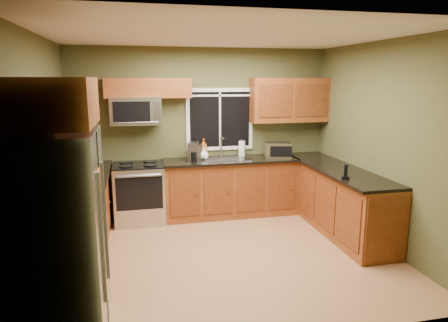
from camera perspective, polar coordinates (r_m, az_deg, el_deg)
name	(u,v)px	position (r m, az deg, el deg)	size (l,w,h in m)	color
floor	(226,254)	(5.25, 0.31, -13.17)	(4.20, 4.20, 0.00)	#AD774C
ceiling	(226,35)	(4.79, 0.35, 17.57)	(4.20, 4.20, 0.00)	white
back_wall	(202,132)	(6.59, -3.19, 4.18)	(4.20, 4.20, 0.00)	#4C4E2A
front_wall	(278,191)	(3.16, 7.67, -4.20)	(4.20, 4.20, 0.00)	#4C4E2A
left_wall	(41,158)	(4.84, -24.71, 0.37)	(3.60, 3.60, 0.00)	#4C4E2A
right_wall	(380,145)	(5.69, 21.43, 2.19)	(3.60, 3.60, 0.00)	#4C4E2A
window	(220,119)	(6.61, -0.60, 5.98)	(1.12, 0.03, 1.02)	white
base_cabinets_left	(81,219)	(5.46, -19.79, -7.81)	(0.60, 2.65, 0.90)	brown
countertop_left	(80,183)	(5.33, -19.87, -3.03)	(0.65, 2.65, 0.04)	black
base_cabinets_back	(230,188)	(6.56, 0.92, -3.86)	(2.17, 0.60, 0.90)	brown
countertop_back	(231,160)	(6.43, 0.99, 0.12)	(2.17, 0.65, 0.04)	black
base_cabinets_peninsula	(336,199)	(6.18, 15.70, -5.29)	(0.60, 2.52, 0.90)	brown
countertop_peninsula	(336,168)	(6.06, 15.70, -1.03)	(0.65, 2.50, 0.04)	black
upper_cabinets_left	(60,108)	(5.21, -22.34, 6.98)	(0.33, 2.65, 0.72)	brown
upper_cabinets_back_left	(148,88)	(6.29, -10.79, 10.22)	(1.30, 0.33, 0.30)	brown
upper_cabinets_back_right	(289,100)	(6.78, 9.33, 8.58)	(1.30, 0.33, 0.72)	brown
upper_cabinet_over_fridge	(45,102)	(3.42, -24.17, 7.67)	(0.72, 0.90, 0.38)	brown
refrigerator	(58,239)	(3.66, -22.66, -10.24)	(0.74, 0.90, 1.80)	#B7B7BC
range	(139,193)	(6.36, -12.00, -4.46)	(0.76, 0.69, 0.94)	#B7B7BC
microwave	(136,111)	(6.27, -12.51, 7.03)	(0.76, 0.41, 0.42)	#B7B7BC
sink	(224,158)	(6.41, -0.05, 0.39)	(0.60, 0.42, 0.36)	slate
toaster_oven	(278,150)	(6.57, 7.67, 1.58)	(0.46, 0.39, 0.25)	#B7B7BC
coffee_maker	(193,152)	(6.28, -4.40, 1.26)	(0.21, 0.26, 0.29)	slate
kettle	(198,151)	(6.40, -3.77, 1.43)	(0.19, 0.19, 0.29)	#B7B7BC
paper_towel_roll	(242,149)	(6.65, 2.55, 1.78)	(0.14, 0.14, 0.28)	white
soap_bottle_a	(204,148)	(6.52, -2.92, 1.85)	(0.12, 0.12, 0.31)	#D86114
soap_bottle_c	(204,154)	(6.40, -2.84, 1.05)	(0.14, 0.14, 0.18)	white
cordless_phone	(346,175)	(5.37, 16.98, -1.88)	(0.11, 0.11, 0.19)	black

